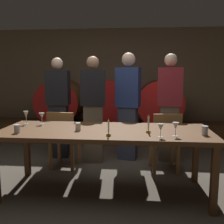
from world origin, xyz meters
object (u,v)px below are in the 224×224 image
chair_right (165,139)px  guest_center_right (128,105)px  dining_table (105,135)px  cup_right (205,130)px  wine_barrel_left (61,101)px  guest_far_left (58,107)px  guest_center_left (93,109)px  wine_glass_center_left (42,116)px  cup_center (78,127)px  wine_barrel_center (110,102)px  guest_far_right (169,107)px  candle_left (109,131)px  wine_glass_far_left (26,115)px  candle_right (148,128)px  chair_left (63,137)px  wine_glass_center_right (161,128)px  wine_glass_far_right (176,126)px  cup_left (17,129)px  wine_barrel_right (159,102)px

chair_right → guest_center_right: bearing=-50.4°
dining_table → cup_right: bearing=-8.4°
wine_barrel_left → guest_far_left: (0.31, -1.21, 0.03)m
dining_table → guest_center_left: size_ratio=1.45×
guest_center_left → cup_right: guest_center_left is taller
guest_center_right → chair_right: bearing=149.1°
wine_glass_center_left → guest_far_left: bearing=94.8°
wine_barrel_left → cup_center: (0.95, -2.54, -0.01)m
wine_barrel_center → guest_far_right: guest_far_right is taller
wine_barrel_center → candle_left: wine_barrel_center is taller
chair_right → candle_left: size_ratio=4.59×
wine_glass_far_left → candle_right: bearing=-12.8°
candle_right → wine_glass_center_left: bearing=164.8°
guest_far_left → candle_right: size_ratio=8.03×
chair_left → chair_right: (1.52, -0.00, 0.00)m
wine_glass_center_right → wine_glass_center_left: bearing=159.4°
guest_far_right → guest_center_left: bearing=11.2°
candle_left → wine_glass_far_left: bearing=154.5°
guest_far_right → dining_table: bearing=57.0°
cup_center → wine_glass_far_right: bearing=-9.2°
candle_right → wine_glass_far_left: (-1.57, 0.36, 0.06)m
wine_barrel_center → dining_table: bearing=-85.4°
guest_far_left → guest_center_left: guest_center_left is taller
chair_left → wine_glass_center_right: (1.34, -1.03, 0.39)m
guest_far_left → cup_right: guest_far_left is taller
wine_barrel_left → chair_right: size_ratio=1.05×
wine_barrel_center → cup_left: size_ratio=9.94×
wine_glass_center_right → cup_right: (0.48, 0.14, -0.05)m
cup_right → candle_left: bearing=-172.3°
wine_glass_far_left → wine_glass_center_left: bearing=3.0°
wine_glass_center_left → cup_right: size_ratio=1.48×
wine_barrel_right → candle_left: 2.88m
dining_table → guest_far_left: (-0.95, 1.26, 0.15)m
chair_right → candle_right: candle_right is taller
chair_right → wine_glass_center_left: (-1.66, -0.47, 0.40)m
wine_glass_far_left → guest_center_right: bearing=38.0°
wine_barrel_left → cup_center: size_ratio=10.28×
wine_barrel_center → wine_glass_center_right: bearing=-73.6°
candle_right → wine_barrel_center: bearing=105.1°
wine_barrel_center → wine_barrel_right: size_ratio=1.00×
chair_right → guest_center_left: size_ratio=0.52×
wine_glass_far_right → wine_barrel_right: bearing=88.7°
wine_barrel_right → wine_glass_far_right: bearing=-91.3°
wine_barrel_right → wine_glass_far_right: size_ratio=6.20×
wine_barrel_center → dining_table: wine_barrel_center is taller
wine_barrel_left → wine_barrel_center: 1.06m
wine_barrel_left → wine_glass_far_right: size_ratio=6.20×
wine_barrel_center → wine_barrel_left: bearing=180.0°
wine_barrel_left → cup_left: 2.74m
wine_barrel_center → wine_glass_far_right: size_ratio=6.20×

